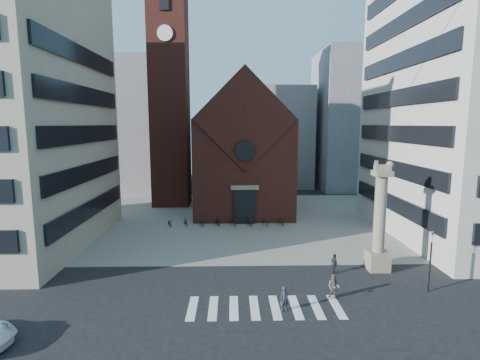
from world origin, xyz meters
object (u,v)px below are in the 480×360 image
at_px(traffic_light, 430,260).
at_px(scooter_0, 170,223).
at_px(pedestrian_1, 334,287).
at_px(pedestrian_2, 334,264).
at_px(lion_column, 379,227).
at_px(pedestrian_0, 284,299).

distance_m(traffic_light, scooter_0, 26.65).
xyz_separation_m(pedestrian_1, scooter_0, (-13.67, 17.87, -0.38)).
height_order(traffic_light, pedestrian_1, traffic_light).
relative_size(pedestrian_2, scooter_0, 1.02).
distance_m(lion_column, scooter_0, 22.78).
distance_m(traffic_light, pedestrian_1, 7.03).
height_order(pedestrian_2, scooter_0, pedestrian_2).
bearing_deg(pedestrian_1, traffic_light, 43.17).
distance_m(traffic_light, pedestrian_2, 6.69).
distance_m(traffic_light, pedestrian_0, 10.68).
bearing_deg(traffic_light, scooter_0, 140.38).
bearing_deg(scooter_0, pedestrian_2, -65.85).
distance_m(lion_column, pedestrian_0, 10.84).
bearing_deg(pedestrian_0, traffic_light, 2.04).
bearing_deg(pedestrian_1, scooter_0, 162.93).
xyz_separation_m(traffic_light, pedestrian_1, (-6.82, -0.92, -1.46)).
distance_m(lion_column, pedestrian_2, 4.56).
height_order(pedestrian_1, scooter_0, pedestrian_1).
bearing_deg(pedestrian_1, pedestrian_2, 109.66).
bearing_deg(scooter_0, pedestrian_1, -75.92).
distance_m(pedestrian_1, scooter_0, 22.50).
bearing_deg(pedestrian_0, lion_column, 26.51).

